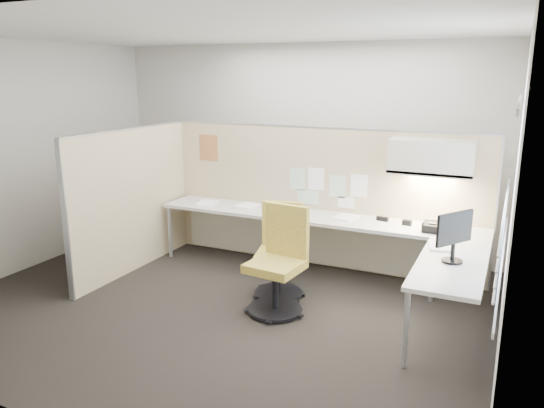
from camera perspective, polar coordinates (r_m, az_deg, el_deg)
The scene contains 26 objects.
floor at distance 5.82m, azimuth -5.66°, elevation -10.61°, with size 5.50×4.50×0.01m, color black.
ceiling at distance 5.31m, azimuth -6.41°, elevation 18.16°, with size 5.50×4.50×0.01m, color white.
wall_back at distance 7.39m, azimuth 2.98°, elevation 6.09°, with size 5.50×0.02×2.80m, color beige.
wall_front at distance 3.70m, azimuth -24.12°, elevation -3.08°, with size 5.50×0.02×2.80m, color beige.
wall_left at distance 7.19m, azimuth -25.27°, elevation 4.55°, with size 0.02×4.50×2.80m, color beige.
wall_right at distance 4.65m, azimuth 24.52°, elevation 0.17°, with size 0.02×4.50×2.80m, color beige.
window_pane at distance 4.62m, azimuth 24.39°, elevation 2.01°, with size 0.01×2.80×1.30m, color #ABB6C6.
partition_back at distance 6.69m, azimuth 5.21°, elevation 0.65°, with size 4.10×0.06×1.75m, color beige.
partition_left at distance 6.76m, azimuth -14.70°, elevation 0.37°, with size 0.06×2.20×1.75m, color beige.
desk at distance 6.21m, azimuth 6.98°, elevation -3.05°, with size 4.00×2.07×0.73m.
overhead_bin at distance 6.06m, azimuth 16.80°, elevation 4.83°, with size 0.90×0.36×0.38m, color beige.
task_light_strip at distance 6.09m, azimuth 16.66°, elevation 2.88°, with size 0.60×0.06×0.02m, color #FFEABF.
pinned_papers at distance 6.60m, azimuth 5.79°, elevation 1.86°, with size 1.01×0.00×0.47m.
poster at distance 7.25m, azimuth -6.83°, elevation 6.02°, with size 0.28×0.00×0.35m, color orange.
chair_left at distance 5.88m, azimuth 0.84°, elevation -5.31°, with size 0.57×0.59×1.01m.
chair_right at distance 5.46m, azimuth 0.78°, elevation -6.45°, with size 0.57×0.58×1.08m.
monitor at distance 5.04m, azimuth 19.01°, elevation -3.04°, with size 0.27×0.39×0.47m.
phone at distance 6.00m, azimuth 16.82°, elevation -2.39°, with size 0.21×0.20×0.12m.
stapler at distance 6.30m, azimuth 11.79°, elevation -1.57°, with size 0.14×0.04×0.05m, color black.
tape_dispenser at distance 6.18m, azimuth 14.33°, elevation -1.95°, with size 0.10×0.06×0.06m, color black.
coat_hook at distance 6.26m, azimuth -19.17°, elevation 4.01°, with size 0.18×0.47×1.40m.
paper_stack_0 at distance 7.00m, azimuth -7.02°, elevation 0.07°, with size 0.23×0.30×0.02m, color white.
paper_stack_1 at distance 6.83m, azimuth -2.68°, elevation -0.18°, with size 0.23×0.30×0.02m, color white.
paper_stack_2 at distance 6.48m, azimuth 1.97°, elevation -0.84°, with size 0.23×0.30×0.05m, color white.
paper_stack_3 at distance 6.35m, azimuth 7.97°, elevation -1.43°, with size 0.23×0.30×0.02m, color white.
paper_stack_4 at distance 5.51m, azimuth 17.73°, elevation -4.38°, with size 0.23×0.30×0.02m, color white.
Camera 1 is at (2.73, -4.54, 2.41)m, focal length 35.00 mm.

